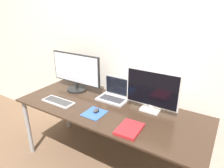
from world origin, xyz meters
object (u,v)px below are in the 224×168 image
(monitor_left, at_px, (76,72))
(monitor_right, at_px, (152,91))
(book, at_px, (129,129))
(mouse, at_px, (96,110))
(laptop, at_px, (115,94))
(keyboard, at_px, (58,102))

(monitor_left, relative_size, monitor_right, 1.28)
(book, bearing_deg, mouse, 167.86)
(laptop, relative_size, book, 1.30)
(keyboard, xyz_separation_m, book, (0.84, -0.04, 0.00))
(monitor_left, relative_size, laptop, 2.06)
(laptop, relative_size, keyboard, 0.90)
(book, bearing_deg, keyboard, 176.95)
(monitor_left, xyz_separation_m, book, (0.88, -0.39, -0.21))
(monitor_right, height_order, keyboard, monitor_right)
(laptop, xyz_separation_m, book, (0.40, -0.43, -0.04))
(monitor_right, xyz_separation_m, book, (-0.02, -0.39, -0.19))
(laptop, bearing_deg, monitor_right, -5.67)
(mouse, bearing_deg, monitor_right, 36.69)
(book, bearing_deg, laptop, 132.60)
(mouse, bearing_deg, monitor_left, 148.48)
(laptop, distance_m, keyboard, 0.59)
(monitor_left, bearing_deg, laptop, 4.87)
(mouse, bearing_deg, book, -12.14)
(monitor_left, distance_m, laptop, 0.52)
(monitor_left, xyz_separation_m, laptop, (0.49, 0.04, -0.17))
(book, bearing_deg, monitor_left, 156.29)
(keyboard, bearing_deg, book, -3.05)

